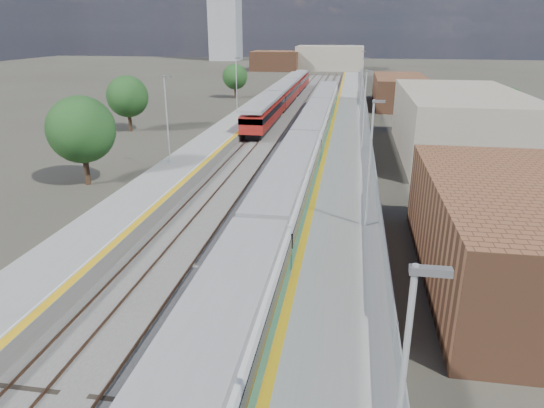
# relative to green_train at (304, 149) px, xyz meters

# --- Properties ---
(ground) EXTENTS (320.00, 320.00, 0.00)m
(ground) POSITION_rel_green_train_xyz_m (-1.50, 14.47, -2.30)
(ground) COLOR #47443A
(ground) RESTS_ON ground
(ballast_bed) EXTENTS (10.50, 155.00, 0.06)m
(ballast_bed) POSITION_rel_green_train_xyz_m (-3.75, 16.97, -2.27)
(ballast_bed) COLOR #565451
(ballast_bed) RESTS_ON ground
(tracks) EXTENTS (8.96, 160.00, 0.17)m
(tracks) POSITION_rel_green_train_xyz_m (-3.15, 18.64, -2.19)
(tracks) COLOR #4C3323
(tracks) RESTS_ON ground
(platform_right) EXTENTS (4.70, 155.00, 8.52)m
(platform_right) POSITION_rel_green_train_xyz_m (3.78, 16.96, -1.77)
(platform_right) COLOR slate
(platform_right) RESTS_ON ground
(platform_left) EXTENTS (4.30, 155.00, 8.52)m
(platform_left) POSITION_rel_green_train_xyz_m (-10.55, 16.96, -1.78)
(platform_left) COLOR slate
(platform_left) RESTS_ON ground
(buildings) EXTENTS (72.00, 185.50, 40.00)m
(buildings) POSITION_rel_green_train_xyz_m (-19.62, 103.06, 8.40)
(buildings) COLOR brown
(buildings) RESTS_ON ground
(green_train) EXTENTS (2.97, 82.59, 3.27)m
(green_train) POSITION_rel_green_train_xyz_m (0.00, 0.00, 0.00)
(green_train) COLOR black
(green_train) RESTS_ON ground
(red_train) EXTENTS (2.78, 56.34, 3.50)m
(red_train) POSITION_rel_green_train_xyz_m (-7.00, 39.04, -0.23)
(red_train) COLOR black
(red_train) RESTS_ON ground
(tree_a) EXTENTS (5.37, 5.37, 7.28)m
(tree_a) POSITION_rel_green_train_xyz_m (-17.31, -5.71, 2.28)
(tree_a) COLOR #382619
(tree_a) RESTS_ON ground
(tree_b) EXTENTS (5.04, 5.04, 6.83)m
(tree_b) POSITION_rel_green_train_xyz_m (-23.31, 15.52, 1.99)
(tree_b) COLOR #382619
(tree_b) RESTS_ON ground
(tree_c) EXTENTS (4.52, 4.52, 6.13)m
(tree_c) POSITION_rel_green_train_xyz_m (-17.32, 47.10, 1.55)
(tree_c) COLOR #382619
(tree_c) RESTS_ON ground
(tree_d) EXTENTS (4.03, 4.03, 5.46)m
(tree_d) POSITION_rel_green_train_xyz_m (22.74, 22.72, 1.13)
(tree_d) COLOR #382619
(tree_d) RESTS_ON ground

